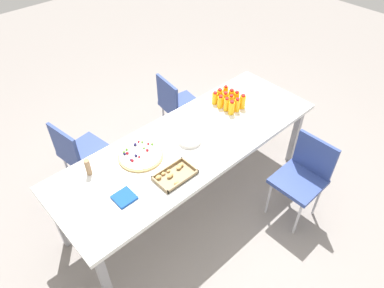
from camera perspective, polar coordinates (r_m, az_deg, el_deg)
The scene contains 22 objects.
ground_plane at distance 3.59m, azimuth -0.18°, elevation -8.52°, with size 12.00×12.00×0.00m, color gray.
party_table at distance 3.08m, azimuth -0.21°, elevation -0.35°, with size 2.51×0.87×0.75m.
chair_near_left at distance 3.91m, azimuth -2.48°, elevation 6.58°, with size 0.45×0.45×0.83m.
chair_near_right at distance 3.48m, azimuth -17.89°, elevation -1.21°, with size 0.45×0.45×0.83m.
chair_far_left at distance 3.27m, azimuth 17.73°, elevation -4.64°, with size 0.40×0.40×0.83m.
juice_bottle_0 at distance 3.54m, azimuth 5.47°, elevation 8.40°, with size 0.05×0.05×0.14m.
juice_bottle_1 at distance 3.49m, azimuth 4.51°, elevation 7.90°, with size 0.06×0.06×0.14m.
juice_bottle_2 at distance 3.45m, azimuth 3.74°, elevation 7.46°, with size 0.06×0.06×0.13m.
juice_bottle_3 at distance 3.49m, azimuth 6.41°, elevation 7.81°, with size 0.06×0.06×0.14m.
juice_bottle_4 at distance 3.46m, azimuth 5.45°, elevation 7.39°, with size 0.06×0.06×0.13m.
juice_bottle_5 at distance 3.40m, azimuth 4.64°, elevation 6.85°, with size 0.06×0.06×0.13m.
juice_bottle_6 at distance 3.46m, azimuth 7.23°, elevation 7.43°, with size 0.05×0.05×0.15m.
juice_bottle_7 at distance 3.41m, azimuth 6.35°, elevation 6.88°, with size 0.06×0.06×0.14m.
juice_bottle_8 at distance 3.37m, azimuth 5.63°, elevation 6.42°, with size 0.05×0.05×0.14m.
juice_bottle_9 at distance 3.41m, azimuth 8.22°, elevation 6.82°, with size 0.06×0.06×0.15m.
juice_bottle_10 at distance 3.37m, azimuth 7.33°, elevation 6.30°, with size 0.05×0.05×0.14m.
juice_bottle_11 at distance 3.33m, azimuth 6.44°, elevation 5.87°, with size 0.06×0.06×0.15m.
fruit_pizza at distance 2.93m, azimuth -8.40°, elevation -1.83°, with size 0.37×0.37×0.05m.
snack_tray at distance 2.75m, azimuth -2.93°, elevation -5.03°, with size 0.32×0.20×0.04m.
plate_stack at distance 3.03m, azimuth -0.46°, elevation 0.64°, with size 0.20×0.20×0.03m.
napkin_stack at distance 2.65m, azimuth -10.96°, elevation -8.52°, with size 0.15×0.15×0.02m, color #194CA5.
cardboard_tube at distance 2.83m, azimuth -16.56°, elevation -3.66°, with size 0.04×0.04×0.14m, color #9E7A56.
Camera 1 is at (1.53, 1.67, 2.78)m, focal length 32.78 mm.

